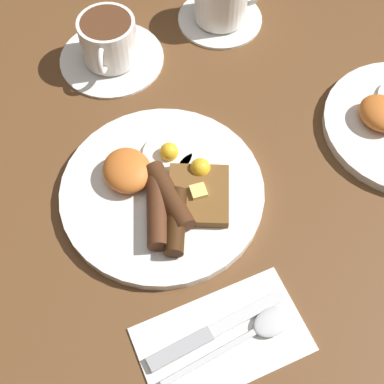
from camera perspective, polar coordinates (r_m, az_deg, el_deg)
ground_plane at (r=0.72m, az=-3.16°, el=-0.27°), size 3.00×3.00×0.00m
breakfast_plate_near at (r=0.71m, az=-3.10°, el=0.18°), size 0.27×0.27×0.05m
teacup_near at (r=0.86m, az=-8.81°, el=15.23°), size 0.16×0.16×0.08m
teacup_far at (r=0.92m, az=3.17°, el=19.56°), size 0.14×0.14×0.08m
napkin at (r=0.65m, az=3.25°, el=-15.40°), size 0.12×0.20×0.01m
knife at (r=0.64m, az=1.91°, el=-14.81°), size 0.02×0.18×0.01m
spoon at (r=0.65m, az=7.18°, el=-14.32°), size 0.04×0.17×0.01m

